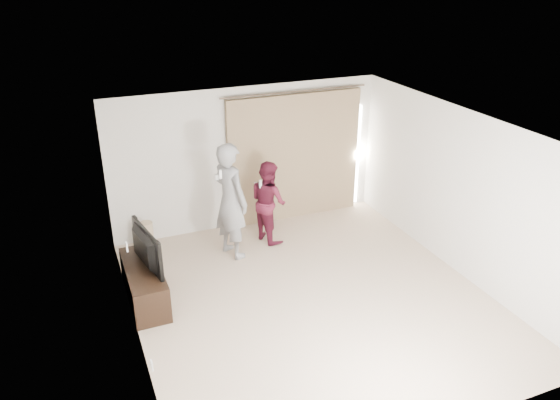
% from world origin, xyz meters
% --- Properties ---
extents(floor, '(5.50, 5.50, 0.00)m').
position_xyz_m(floor, '(0.00, 0.00, 0.00)').
color(floor, '#C4AC93').
rests_on(floor, ground).
extents(wall_back, '(5.00, 0.04, 2.60)m').
position_xyz_m(wall_back, '(0.00, 2.75, 1.30)').
color(wall_back, silver).
rests_on(wall_back, ground).
extents(wall_left, '(0.04, 5.50, 2.60)m').
position_xyz_m(wall_left, '(-2.50, -0.00, 1.30)').
color(wall_left, silver).
rests_on(wall_left, ground).
extents(ceiling, '(5.00, 5.50, 0.01)m').
position_xyz_m(ceiling, '(0.00, 0.00, 2.60)').
color(ceiling, white).
rests_on(ceiling, wall_back).
extents(curtain, '(2.80, 0.11, 2.46)m').
position_xyz_m(curtain, '(0.91, 2.68, 1.20)').
color(curtain, '#98815D').
rests_on(curtain, ground).
extents(tv_console, '(0.49, 1.42, 0.55)m').
position_xyz_m(tv_console, '(-2.27, 0.91, 0.27)').
color(tv_console, black).
rests_on(tv_console, ground).
extents(tv, '(0.32, 1.04, 0.60)m').
position_xyz_m(tv, '(-2.27, 0.91, 0.85)').
color(tv, black).
rests_on(tv, tv_console).
extents(scratching_post, '(0.39, 0.39, 0.52)m').
position_xyz_m(scratching_post, '(-1.97, 2.40, 0.21)').
color(scratching_post, tan).
rests_on(scratching_post, ground).
extents(person_man, '(0.70, 0.84, 1.98)m').
position_xyz_m(person_man, '(-0.66, 1.72, 0.99)').
color(person_man, gray).
rests_on(person_man, ground).
extents(person_woman, '(0.71, 0.83, 1.46)m').
position_xyz_m(person_woman, '(0.10, 2.00, 0.73)').
color(person_woman, '#541527').
rests_on(person_woman, ground).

